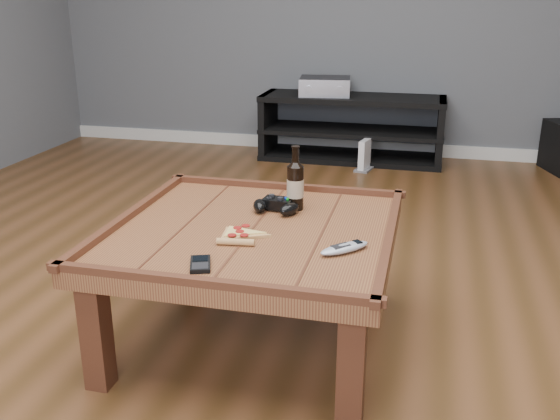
% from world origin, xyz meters
% --- Properties ---
extents(ground, '(6.00, 6.00, 0.00)m').
position_xyz_m(ground, '(0.00, 0.00, 0.00)').
color(ground, '#462C14').
rests_on(ground, ground).
extents(baseboard, '(5.00, 0.02, 0.10)m').
position_xyz_m(baseboard, '(0.00, 2.99, 0.05)').
color(baseboard, silver).
rests_on(baseboard, ground).
extents(coffee_table, '(1.03, 1.03, 0.48)m').
position_xyz_m(coffee_table, '(0.00, 0.00, 0.39)').
color(coffee_table, '#552A18').
rests_on(coffee_table, ground).
extents(media_console, '(1.40, 0.45, 0.50)m').
position_xyz_m(media_console, '(0.00, 2.75, 0.25)').
color(media_console, black).
rests_on(media_console, ground).
extents(beer_bottle, '(0.07, 0.07, 0.25)m').
position_xyz_m(beer_bottle, '(0.10, 0.24, 0.55)').
color(beer_bottle, black).
rests_on(beer_bottle, coffee_table).
extents(game_controller, '(0.20, 0.14, 0.05)m').
position_xyz_m(game_controller, '(0.04, 0.19, 0.48)').
color(game_controller, black).
rests_on(game_controller, coffee_table).
extents(pizza_slice, '(0.17, 0.25, 0.02)m').
position_xyz_m(pizza_slice, '(-0.02, -0.10, 0.46)').
color(pizza_slice, '#B1884D').
rests_on(pizza_slice, coffee_table).
extents(smartphone, '(0.10, 0.13, 0.02)m').
position_xyz_m(smartphone, '(-0.07, -0.36, 0.46)').
color(smartphone, black).
rests_on(smartphone, coffee_table).
extents(remote_control, '(0.17, 0.17, 0.03)m').
position_xyz_m(remote_control, '(0.35, -0.14, 0.46)').
color(remote_control, '#999EA6').
rests_on(remote_control, coffee_table).
extents(av_receiver, '(0.42, 0.36, 0.13)m').
position_xyz_m(av_receiver, '(-0.22, 2.75, 0.57)').
color(av_receiver, black).
rests_on(av_receiver, media_console).
extents(game_console, '(0.14, 0.20, 0.23)m').
position_xyz_m(game_console, '(0.14, 2.46, 0.10)').
color(game_console, slate).
rests_on(game_console, ground).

